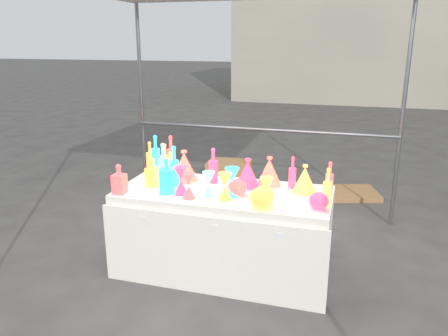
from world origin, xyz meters
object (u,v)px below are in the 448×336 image
(bottle_0, at_px, (150,157))
(hourglass_0, at_px, (189,186))
(lampshade_0, at_px, (184,166))
(cardboard_box_closed, at_px, (229,176))
(decanter_0, at_px, (153,172))
(globe_0, at_px, (262,199))
(display_table, at_px, (224,232))

(bottle_0, relative_size, hourglass_0, 1.40)
(bottle_0, height_order, lampshade_0, bottle_0)
(cardboard_box_closed, distance_m, decanter_0, 2.24)
(cardboard_box_closed, relative_size, decanter_0, 2.25)
(decanter_0, relative_size, lampshade_0, 0.90)
(globe_0, bearing_deg, display_table, 142.75)
(display_table, relative_size, lampshade_0, 6.51)
(cardboard_box_closed, bearing_deg, decanter_0, -96.99)
(globe_0, bearing_deg, hourglass_0, 175.78)
(bottle_0, relative_size, lampshade_0, 1.05)
(bottle_0, bearing_deg, decanter_0, -61.68)
(decanter_0, bearing_deg, lampshade_0, 67.96)
(decanter_0, distance_m, globe_0, 1.05)
(cardboard_box_closed, bearing_deg, hourglass_0, -86.81)
(cardboard_box_closed, relative_size, bottle_0, 1.94)
(cardboard_box_closed, distance_m, hourglass_0, 2.44)
(display_table, height_order, globe_0, globe_0)
(cardboard_box_closed, height_order, hourglass_0, hourglass_0)
(display_table, relative_size, decanter_0, 7.20)
(cardboard_box_closed, bearing_deg, display_table, -80.11)
(hourglass_0, height_order, globe_0, hourglass_0)
(decanter_0, height_order, lampshade_0, lampshade_0)
(cardboard_box_closed, xyz_separation_m, decanter_0, (-0.09, -2.14, 0.67))
(display_table, height_order, decanter_0, decanter_0)
(display_table, xyz_separation_m, decanter_0, (-0.63, -0.05, 0.50))
(decanter_0, bearing_deg, hourglass_0, -5.71)
(decanter_0, relative_size, globe_0, 1.37)
(display_table, height_order, bottle_0, bottle_0)
(bottle_0, distance_m, lampshade_0, 0.47)
(globe_0, bearing_deg, bottle_0, 152.13)
(globe_0, distance_m, lampshade_0, 0.94)
(cardboard_box_closed, xyz_separation_m, globe_0, (0.93, -2.38, 0.62))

